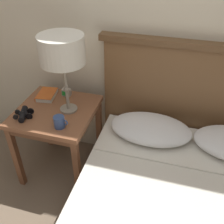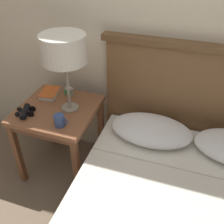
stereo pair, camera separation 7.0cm
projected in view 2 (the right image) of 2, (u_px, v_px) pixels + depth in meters
wall_back at (154, 11)px, 1.75m from camera, size 8.00×0.06×2.60m
nightstand at (58, 117)px, 2.05m from camera, size 0.58×0.58×0.63m
table_lamp at (64, 50)px, 1.72m from camera, size 0.31×0.31×0.57m
book_on_nightstand at (49, 93)px, 2.14m from camera, size 0.16×0.21×0.04m
binoculars_pair at (25, 112)px, 1.92m from camera, size 0.16×0.16×0.05m
coffee_mug at (60, 120)px, 1.80m from camera, size 0.10×0.08×0.08m
alarm_clock at (69, 91)px, 2.14m from camera, size 0.07×0.05×0.06m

